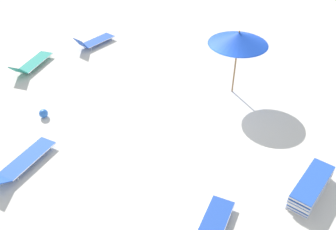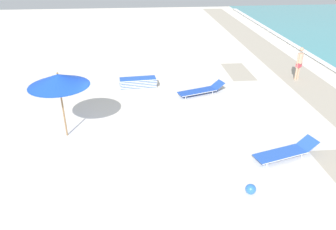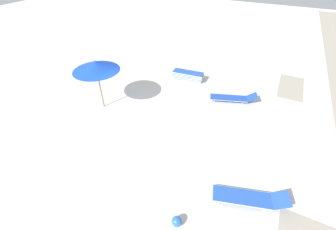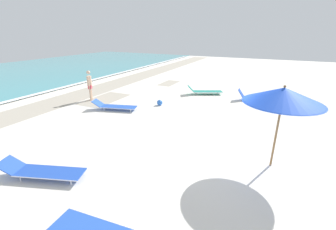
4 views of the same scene
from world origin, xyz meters
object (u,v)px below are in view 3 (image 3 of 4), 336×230
(sun_lounger_under_umbrella, at_px, (233,98))
(beach_ball, at_px, (177,221))
(lounger_stack, at_px, (188,76))
(sun_lounger_near_water_left, at_px, (250,197))
(beach_umbrella, at_px, (96,66))

(sun_lounger_under_umbrella, xyz_separation_m, beach_ball, (7.29, 0.11, -0.05))
(lounger_stack, xyz_separation_m, beach_ball, (8.41, 3.14, -0.10))
(sun_lounger_near_water_left, bearing_deg, beach_umbrella, -122.14)
(sun_lounger_near_water_left, bearing_deg, sun_lounger_under_umbrella, -177.90)
(beach_umbrella, distance_m, sun_lounger_under_umbrella, 7.01)
(sun_lounger_under_umbrella, distance_m, sun_lounger_near_water_left, 5.88)
(lounger_stack, height_order, sun_lounger_near_water_left, lounger_stack)
(lounger_stack, height_order, sun_lounger_under_umbrella, lounger_stack)
(beach_umbrella, height_order, sun_lounger_near_water_left, beach_umbrella)
(beach_umbrella, bearing_deg, beach_ball, 56.71)
(beach_umbrella, xyz_separation_m, sun_lounger_under_umbrella, (-3.43, 5.77, -2.02))
(beach_ball, bearing_deg, lounger_stack, -159.55)
(beach_umbrella, relative_size, beach_ball, 8.19)
(sun_lounger_near_water_left, distance_m, beach_ball, 2.47)
(lounger_stack, relative_size, beach_ball, 6.27)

